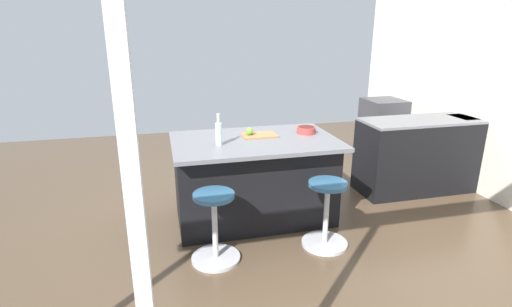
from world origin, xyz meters
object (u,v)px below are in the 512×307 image
(cutting_board, at_px, (259,135))
(fruit_bowl, at_px, (306,130))
(water_bottle, at_px, (219,133))
(stool_by_window, at_px, (326,216))
(oven_range, at_px, (382,127))
(kitchen_island, at_px, (254,179))
(stool_middle, at_px, (215,229))
(apple_green, at_px, (250,131))

(cutting_board, distance_m, fruit_bowl, 0.52)
(water_bottle, bearing_deg, stool_by_window, 148.88)
(oven_range, xyz_separation_m, kitchen_island, (2.61, 1.78, 0.01))
(kitchen_island, bearing_deg, stool_by_window, 126.38)
(oven_range, distance_m, stool_middle, 4.02)
(oven_range, xyz_separation_m, stool_middle, (3.14, 2.50, -0.14))
(fruit_bowl, bearing_deg, water_bottle, 12.77)
(oven_range, xyz_separation_m, fruit_bowl, (2.01, 1.72, 0.50))
(kitchen_island, relative_size, apple_green, 21.30)
(cutting_board, bearing_deg, fruit_bowl, 179.70)
(oven_range, relative_size, kitchen_island, 0.53)
(stool_middle, bearing_deg, cutting_board, -127.80)
(kitchen_island, height_order, stool_by_window, kitchen_island)
(oven_range, height_order, apple_green, apple_green)
(oven_range, height_order, cutting_board, cutting_board)
(stool_by_window, distance_m, apple_green, 1.17)
(stool_by_window, distance_m, fruit_bowl, 1.01)
(stool_by_window, bearing_deg, stool_middle, 0.00)
(stool_by_window, height_order, fruit_bowl, fruit_bowl)
(stool_middle, height_order, cutting_board, cutting_board)
(stool_middle, distance_m, fruit_bowl, 1.51)
(stool_by_window, distance_m, stool_middle, 1.06)
(stool_middle, relative_size, fruit_bowl, 3.21)
(cutting_board, relative_size, water_bottle, 1.15)
(stool_middle, bearing_deg, stool_by_window, 180.00)
(stool_by_window, xyz_separation_m, fruit_bowl, (-0.07, -0.78, 0.64))
(apple_green, bearing_deg, cutting_board, 178.34)
(stool_by_window, relative_size, apple_green, 8.20)
(stool_by_window, height_order, apple_green, apple_green)
(kitchen_island, distance_m, stool_by_window, 0.90)
(stool_by_window, xyz_separation_m, stool_middle, (1.06, 0.00, 0.00))
(water_bottle, bearing_deg, apple_green, -147.41)
(cutting_board, xyz_separation_m, fruit_bowl, (-0.52, 0.00, 0.03))
(apple_green, height_order, fruit_bowl, apple_green)
(apple_green, distance_m, water_bottle, 0.43)
(stool_middle, xyz_separation_m, cutting_board, (-0.60, -0.78, 0.61))
(apple_green, bearing_deg, stool_by_window, 125.44)
(oven_range, xyz_separation_m, apple_green, (2.64, 1.72, 0.52))
(kitchen_island, height_order, fruit_bowl, fruit_bowl)
(stool_middle, bearing_deg, apple_green, -122.55)
(stool_middle, height_order, apple_green, apple_green)
(cutting_board, relative_size, apple_green, 4.56)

